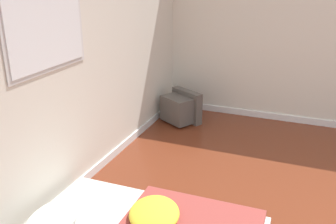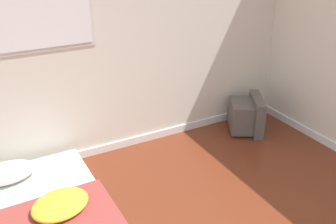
# 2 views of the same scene
# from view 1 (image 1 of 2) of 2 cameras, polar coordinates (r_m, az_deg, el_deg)

# --- Properties ---
(wall_back) EXTENTS (7.27, 0.08, 2.60)m
(wall_back) POSITION_cam_1_polar(r_m,az_deg,el_deg) (3.49, -14.51, 8.37)
(wall_back) COLOR silver
(wall_back) RESTS_ON ground_plane
(crt_tv) EXTENTS (0.56, 0.60, 0.44)m
(crt_tv) POSITION_cam_1_polar(r_m,az_deg,el_deg) (5.20, 1.97, 0.64)
(crt_tv) COLOR #56514C
(crt_tv) RESTS_ON ground_plane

